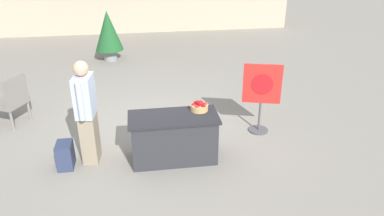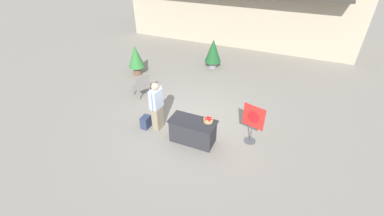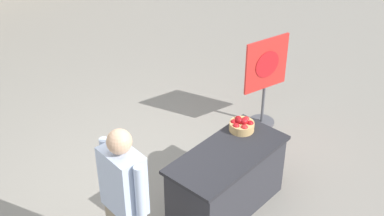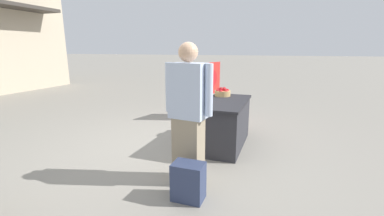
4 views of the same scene
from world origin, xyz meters
TOP-DOWN VIEW (x-y plane):
  - ground_plane at (0.00, 0.00)m, footprint 120.00×120.00m
  - display_table at (0.35, -0.93)m, footprint 1.42×0.67m
  - apple_basket at (0.79, -0.78)m, footprint 0.28×0.28m
  - person_visitor at (-0.98, -0.77)m, footprint 0.31×0.61m
  - poster_board at (2.01, -0.24)m, footprint 0.67×0.36m

SIDE VIEW (x-z plane):
  - ground_plane at x=0.00m, z-range 0.00..0.00m
  - display_table at x=0.35m, z-range 0.00..0.78m
  - poster_board at x=2.01m, z-range 0.09..1.40m
  - apple_basket at x=0.79m, z-range 0.76..0.92m
  - person_visitor at x=-0.98m, z-range 0.02..1.71m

